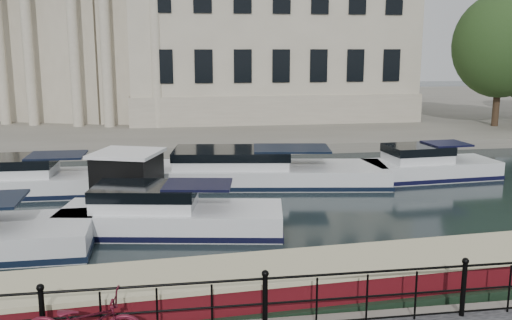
% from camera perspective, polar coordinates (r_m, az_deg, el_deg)
% --- Properties ---
extents(ground_plane, '(160.00, 160.00, 0.00)m').
position_cam_1_polar(ground_plane, '(13.51, -0.79, -14.33)').
color(ground_plane, black).
rests_on(ground_plane, ground).
extents(far_bank, '(120.00, 42.00, 0.55)m').
position_cam_1_polar(far_bank, '(51.39, -7.05, 5.00)').
color(far_bank, '#6B665B').
rests_on(far_bank, ground_plane).
extents(railing, '(24.14, 0.14, 1.22)m').
position_cam_1_polar(railing, '(10.99, 0.92, -13.70)').
color(railing, black).
rests_on(railing, near_quay).
extents(civic_building, '(53.55, 31.84, 16.85)m').
position_cam_1_polar(civic_building, '(46.79, -8.31, 12.65)').
color(civic_building, '#ADA38C').
rests_on(civic_building, far_bank).
extents(narrowboat, '(16.08, 3.18, 1.58)m').
position_cam_1_polar(narrowboat, '(12.93, 3.36, -13.80)').
color(narrowboat, black).
rests_on(narrowboat, ground_plane).
extents(harbour_hut, '(3.77, 3.45, 2.19)m').
position_cam_1_polar(harbour_hut, '(21.35, -12.67, -2.22)').
color(harbour_hut, '#6B665B').
rests_on(harbour_hut, ground_plane).
extents(cabin_cruisers, '(25.22, 10.86, 1.99)m').
position_cam_1_polar(cabin_cruisers, '(21.84, -8.12, -3.34)').
color(cabin_cruisers, silver).
rests_on(cabin_cruisers, ground_plane).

